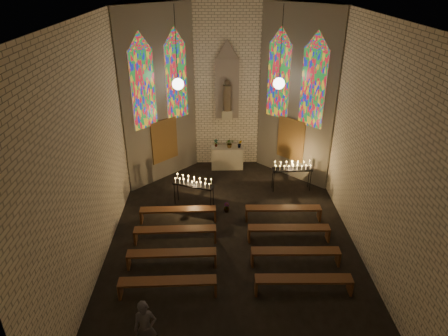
{
  "coord_description": "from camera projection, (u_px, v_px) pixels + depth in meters",
  "views": [
    {
      "loc": [
        -0.52,
        -10.7,
        8.12
      ],
      "look_at": [
        -0.24,
        1.33,
        2.05
      ],
      "focal_mm": 32.0,
      "sensor_mm": 36.0,
      "label": 1
    }
  ],
  "objects": [
    {
      "name": "pew_right_0",
      "position": [
        283.0,
        210.0,
        14.16
      ],
      "size": [
        2.68,
        0.43,
        0.51
      ],
      "rotation": [
        0.0,
        0.0,
        -0.02
      ],
      "color": "#563018",
      "rests_on": "ground"
    },
    {
      "name": "pew_left_1",
      "position": [
        175.0,
        231.0,
        13.02
      ],
      "size": [
        2.68,
        0.43,
        0.51
      ],
      "rotation": [
        0.0,
        0.0,
        0.02
      ],
      "color": "#563018",
      "rests_on": "ground"
    },
    {
      "name": "flower_vase_left",
      "position": [
        216.0,
        143.0,
        17.6
      ],
      "size": [
        0.19,
        0.13,
        0.35
      ],
      "primitive_type": "imported",
      "rotation": [
        0.0,
        0.0,
        -0.02
      ],
      "color": "#4C723F",
      "rests_on": "altar"
    },
    {
      "name": "pew_left_2",
      "position": [
        172.0,
        255.0,
        11.94
      ],
      "size": [
        2.68,
        0.43,
        0.51
      ],
      "rotation": [
        0.0,
        0.0,
        0.02
      ],
      "color": "#563018",
      "rests_on": "ground"
    },
    {
      "name": "pew_left_3",
      "position": [
        168.0,
        283.0,
        10.87
      ],
      "size": [
        2.68,
        0.43,
        0.51
      ],
      "rotation": [
        0.0,
        0.0,
        0.02
      ],
      "color": "#563018",
      "rests_on": "ground"
    },
    {
      "name": "votive_stand_left",
      "position": [
        193.0,
        183.0,
        14.76
      ],
      "size": [
        1.58,
        0.88,
        1.14
      ],
      "rotation": [
        0.0,
        0.0,
        -0.35
      ],
      "color": "black",
      "rests_on": "ground"
    },
    {
      "name": "altar",
      "position": [
        227.0,
        157.0,
        17.85
      ],
      "size": [
        1.4,
        0.6,
        1.0
      ],
      "primitive_type": "cube",
      "color": "beige",
      "rests_on": "ground"
    },
    {
      "name": "pew_right_1",
      "position": [
        289.0,
        229.0,
        13.09
      ],
      "size": [
        2.68,
        0.43,
        0.51
      ],
      "rotation": [
        0.0,
        0.0,
        -0.02
      ],
      "color": "#563018",
      "rests_on": "ground"
    },
    {
      "name": "floor",
      "position": [
        232.0,
        241.0,
        13.21
      ],
      "size": [
        12.0,
        12.0,
        0.0
      ],
      "primitive_type": "plane",
      "color": "black",
      "rests_on": "ground"
    },
    {
      "name": "room",
      "position": [
        229.0,
        102.0,
        14.55
      ],
      "size": [
        8.22,
        12.43,
        7.0
      ],
      "color": "#EEE2C7",
      "rests_on": "ground"
    },
    {
      "name": "aisle_flower_pot",
      "position": [
        227.0,
        207.0,
        14.73
      ],
      "size": [
        0.26,
        0.26,
        0.37
      ],
      "primitive_type": "imported",
      "rotation": [
        0.0,
        0.0,
        0.31
      ],
      "color": "#4C723F",
      "rests_on": "ground"
    },
    {
      "name": "flower_vase_right",
      "position": [
        240.0,
        144.0,
        17.51
      ],
      "size": [
        0.2,
        0.17,
        0.36
      ],
      "primitive_type": "imported",
      "rotation": [
        0.0,
        0.0,
        -0.03
      ],
      "color": "#4C723F",
      "rests_on": "altar"
    },
    {
      "name": "pew_right_3",
      "position": [
        304.0,
        281.0,
        10.95
      ],
      "size": [
        2.68,
        0.43,
        0.51
      ],
      "rotation": [
        0.0,
        0.0,
        -0.02
      ],
      "color": "#563018",
      "rests_on": "ground"
    },
    {
      "name": "visitor",
      "position": [
        146.0,
        328.0,
        9.13
      ],
      "size": [
        0.58,
        0.43,
        1.46
      ],
      "primitive_type": "imported",
      "rotation": [
        0.0,
        0.0,
        0.16
      ],
      "color": "#4B4953",
      "rests_on": "ground"
    },
    {
      "name": "votive_stand_right",
      "position": [
        292.0,
        167.0,
        15.85
      ],
      "size": [
        1.59,
        0.42,
        1.16
      ],
      "rotation": [
        0.0,
        0.0,
        0.03
      ],
      "color": "black",
      "rests_on": "ground"
    },
    {
      "name": "pew_right_2",
      "position": [
        296.0,
        253.0,
        12.02
      ],
      "size": [
        2.68,
        0.43,
        0.51
      ],
      "rotation": [
        0.0,
        0.0,
        -0.02
      ],
      "color": "#563018",
      "rests_on": "ground"
    },
    {
      "name": "pew_left_0",
      "position": [
        178.0,
        211.0,
        14.09
      ],
      "size": [
        2.68,
        0.43,
        0.51
      ],
      "rotation": [
        0.0,
        0.0,
        0.02
      ],
      "color": "#563018",
      "rests_on": "ground"
    },
    {
      "name": "flower_vase_center",
      "position": [
        230.0,
        143.0,
        17.51
      ],
      "size": [
        0.38,
        0.34,
        0.4
      ],
      "primitive_type": "imported",
      "rotation": [
        0.0,
        0.0,
        0.08
      ],
      "color": "#4C723F",
      "rests_on": "altar"
    }
  ]
}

